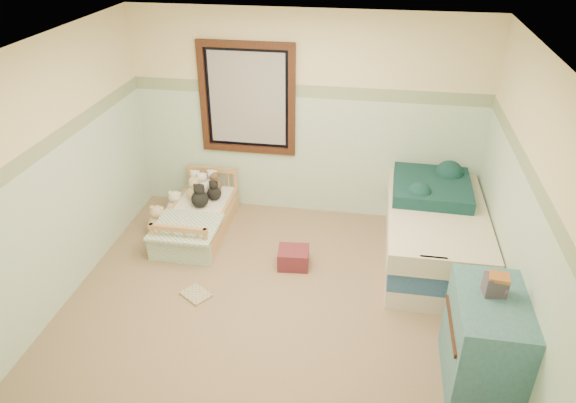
% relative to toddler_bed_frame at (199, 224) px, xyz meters
% --- Properties ---
extents(floor, '(4.20, 3.60, 0.02)m').
position_rel_toddler_bed_frame_xyz_m(floor, '(1.18, -1.05, -0.10)').
color(floor, brown).
rests_on(floor, ground).
extents(ceiling, '(4.20, 3.60, 0.02)m').
position_rel_toddler_bed_frame_xyz_m(ceiling, '(1.18, -1.05, 2.42)').
color(ceiling, white).
rests_on(ceiling, wall_back).
extents(wall_back, '(4.20, 0.04, 2.50)m').
position_rel_toddler_bed_frame_xyz_m(wall_back, '(1.18, 0.75, 1.16)').
color(wall_back, beige).
rests_on(wall_back, floor).
extents(wall_front, '(4.20, 0.04, 2.50)m').
position_rel_toddler_bed_frame_xyz_m(wall_front, '(1.18, -2.85, 1.16)').
color(wall_front, beige).
rests_on(wall_front, floor).
extents(wall_left, '(0.04, 3.60, 2.50)m').
position_rel_toddler_bed_frame_xyz_m(wall_left, '(-0.92, -1.05, 1.16)').
color(wall_left, beige).
rests_on(wall_left, floor).
extents(wall_right, '(0.04, 3.60, 2.50)m').
position_rel_toddler_bed_frame_xyz_m(wall_right, '(3.28, -1.05, 1.16)').
color(wall_right, beige).
rests_on(wall_right, floor).
extents(wainscot_mint, '(4.20, 0.01, 1.50)m').
position_rel_toddler_bed_frame_xyz_m(wainscot_mint, '(1.18, 0.74, 0.66)').
color(wainscot_mint, '#ACCEB4').
rests_on(wainscot_mint, floor).
extents(border_strip, '(4.20, 0.01, 0.15)m').
position_rel_toddler_bed_frame_xyz_m(border_strip, '(1.18, 0.74, 1.49)').
color(border_strip, '#4C6C4D').
rests_on(border_strip, wall_back).
extents(window_frame, '(1.16, 0.06, 1.36)m').
position_rel_toddler_bed_frame_xyz_m(window_frame, '(0.48, 0.71, 1.36)').
color(window_frame, black).
rests_on(window_frame, wall_back).
extents(window_blinds, '(0.92, 0.01, 1.12)m').
position_rel_toddler_bed_frame_xyz_m(window_blinds, '(0.48, 0.72, 1.36)').
color(window_blinds, '#B5B5B1').
rests_on(window_blinds, window_frame).
extents(toddler_bed_frame, '(0.67, 1.33, 0.17)m').
position_rel_toddler_bed_frame_xyz_m(toddler_bed_frame, '(0.00, 0.00, 0.00)').
color(toddler_bed_frame, '#A67647').
rests_on(toddler_bed_frame, floor).
extents(toddler_mattress, '(0.61, 1.28, 0.12)m').
position_rel_toddler_bed_frame_xyz_m(toddler_mattress, '(0.00, 0.00, 0.15)').
color(toddler_mattress, silver).
rests_on(toddler_mattress, toddler_bed_frame).
extents(patchwork_quilt, '(0.72, 0.67, 0.03)m').
position_rel_toddler_bed_frame_xyz_m(patchwork_quilt, '(0.00, -0.41, 0.22)').
color(patchwork_quilt, '#609BB7').
rests_on(patchwork_quilt, toddler_mattress).
extents(plush_bed_brown, '(0.18, 0.18, 0.18)m').
position_rel_toddler_bed_frame_xyz_m(plush_bed_brown, '(-0.15, 0.50, 0.30)').
color(plush_bed_brown, brown).
rests_on(plush_bed_brown, toddler_mattress).
extents(plush_bed_white, '(0.20, 0.20, 0.20)m').
position_rel_toddler_bed_frame_xyz_m(plush_bed_white, '(0.05, 0.50, 0.30)').
color(plush_bed_white, white).
rests_on(plush_bed_white, toddler_mattress).
extents(plush_bed_tan, '(0.19, 0.19, 0.19)m').
position_rel_toddler_bed_frame_xyz_m(plush_bed_tan, '(-0.10, 0.28, 0.30)').
color(plush_bed_tan, '#D8BC8C').
rests_on(plush_bed_tan, toddler_mattress).
extents(plush_bed_dark, '(0.18, 0.18, 0.18)m').
position_rel_toddler_bed_frame_xyz_m(plush_bed_dark, '(0.13, 0.28, 0.29)').
color(plush_bed_dark, black).
rests_on(plush_bed_dark, toddler_mattress).
extents(plush_floor_cream, '(0.25, 0.25, 0.25)m').
position_rel_toddler_bed_frame_xyz_m(plush_floor_cream, '(-0.37, 0.25, 0.04)').
color(plush_floor_cream, white).
rests_on(plush_floor_cream, floor).
extents(plush_floor_tan, '(0.26, 0.26, 0.26)m').
position_rel_toddler_bed_frame_xyz_m(plush_floor_tan, '(-0.44, -0.15, 0.04)').
color(plush_floor_tan, '#D8BC8C').
rests_on(plush_floor_tan, floor).
extents(twin_bed_frame, '(0.99, 1.97, 0.22)m').
position_rel_toddler_bed_frame_xyz_m(twin_bed_frame, '(2.73, -0.09, 0.02)').
color(twin_bed_frame, silver).
rests_on(twin_bed_frame, floor).
extents(twin_boxspring, '(0.99, 1.97, 0.22)m').
position_rel_toddler_bed_frame_xyz_m(twin_boxspring, '(2.73, -0.09, 0.24)').
color(twin_boxspring, navy).
rests_on(twin_boxspring, twin_bed_frame).
extents(twin_mattress, '(1.03, 2.01, 0.22)m').
position_rel_toddler_bed_frame_xyz_m(twin_mattress, '(2.73, -0.09, 0.46)').
color(twin_mattress, silver).
rests_on(twin_mattress, twin_boxspring).
extents(teal_blanket, '(0.86, 0.91, 0.14)m').
position_rel_toddler_bed_frame_xyz_m(teal_blanket, '(2.68, 0.21, 0.64)').
color(teal_blanket, '#0B3230').
rests_on(teal_blanket, twin_mattress).
extents(dresser, '(0.54, 0.87, 0.87)m').
position_rel_toddler_bed_frame_xyz_m(dresser, '(3.00, -1.86, 0.35)').
color(dresser, '#345E6E').
rests_on(dresser, floor).
extents(book_stack, '(0.18, 0.14, 0.17)m').
position_rel_toddler_bed_frame_xyz_m(book_stack, '(3.00, -1.78, 0.87)').
color(book_stack, brown).
rests_on(book_stack, dresser).
extents(red_pillow, '(0.36, 0.32, 0.21)m').
position_rel_toddler_bed_frame_xyz_m(red_pillow, '(1.24, -0.51, 0.02)').
color(red_pillow, '#A1293B').
rests_on(red_pillow, floor).
extents(floor_book, '(0.35, 0.34, 0.03)m').
position_rel_toddler_bed_frame_xyz_m(floor_book, '(0.35, -1.19, -0.07)').
color(floor_book, '#FCA920').
rests_on(floor_book, floor).
extents(extra_plush_0, '(0.21, 0.21, 0.21)m').
position_rel_toddler_bed_frame_xyz_m(extra_plush_0, '(0.01, 0.08, 0.31)').
color(extra_plush_0, black).
rests_on(extra_plush_0, toddler_mattress).
extents(extra_plush_1, '(0.20, 0.20, 0.20)m').
position_rel_toddler_bed_frame_xyz_m(extra_plush_1, '(-0.05, 0.39, 0.31)').
color(extra_plush_1, white).
rests_on(extra_plush_1, toddler_mattress).
extents(extra_plush_2, '(0.19, 0.19, 0.19)m').
position_rel_toddler_bed_frame_xyz_m(extra_plush_2, '(-0.10, 0.24, 0.30)').
color(extra_plush_2, '#D8BC8C').
rests_on(extra_plush_2, toddler_mattress).
extents(extra_plush_3, '(0.19, 0.19, 0.19)m').
position_rel_toddler_bed_frame_xyz_m(extra_plush_3, '(-0.17, 0.48, 0.30)').
color(extra_plush_3, white).
rests_on(extra_plush_3, toddler_mattress).
extents(extra_plush_4, '(0.19, 0.19, 0.19)m').
position_rel_toddler_bed_frame_xyz_m(extra_plush_4, '(0.07, 0.48, 0.30)').
color(extra_plush_4, brown).
rests_on(extra_plush_4, toddler_mattress).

